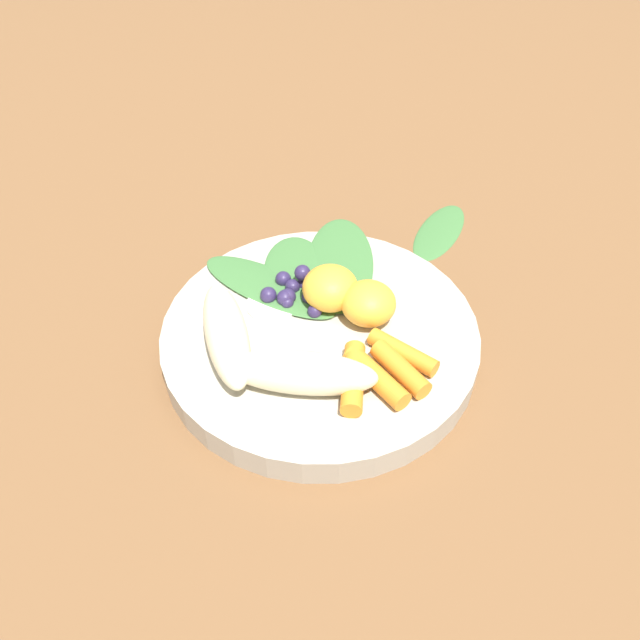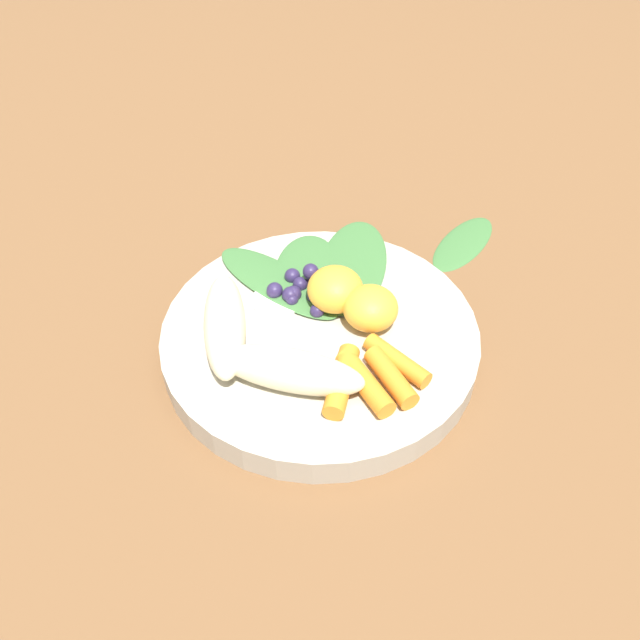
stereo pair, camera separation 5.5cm
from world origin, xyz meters
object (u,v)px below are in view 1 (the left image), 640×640
(banana_peeled_right, at_px, (225,330))
(orange_segment_near, at_px, (330,288))
(kale_leaf_stray, at_px, (440,230))
(banana_peeled_left, at_px, (301,373))
(bowl, at_px, (320,339))

(banana_peeled_right, relative_size, orange_segment_near, 2.43)
(orange_segment_near, xyz_separation_m, kale_leaf_stray, (0.09, -0.15, -0.04))
(banana_peeled_left, height_order, orange_segment_near, orange_segment_near)
(banana_peeled_left, bearing_deg, kale_leaf_stray, 65.05)
(banana_peeled_right, distance_m, orange_segment_near, 0.10)
(bowl, height_order, kale_leaf_stray, bowl)
(banana_peeled_right, bearing_deg, kale_leaf_stray, 118.02)
(orange_segment_near, bearing_deg, kale_leaf_stray, -57.63)
(kale_leaf_stray, bearing_deg, orange_segment_near, 166.80)
(banana_peeled_left, bearing_deg, banana_peeled_right, 150.45)
(bowl, height_order, banana_peeled_right, banana_peeled_right)
(bowl, height_order, orange_segment_near, orange_segment_near)
(banana_peeled_left, height_order, banana_peeled_right, same)
(banana_peeled_right, xyz_separation_m, kale_leaf_stray, (0.12, -0.24, -0.04))
(banana_peeled_left, distance_m, banana_peeled_right, 0.08)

